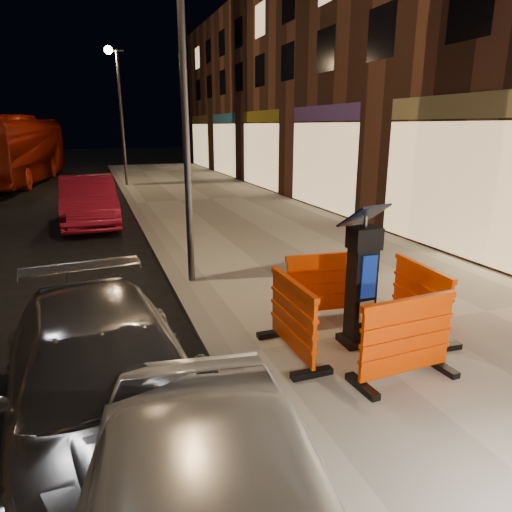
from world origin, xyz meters
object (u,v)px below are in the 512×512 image
object	(u,v)px
barrier_back	(325,285)
bus_doubledecker	(17,183)
parking_kiosk	(362,280)
car_red	(91,225)
barrier_front	(406,340)
barrier_kerbside	(293,318)
car_silver	(110,437)
barrier_bldgside	(420,299)

from	to	relation	value
barrier_back	bus_doubledecker	bearing A→B (deg)	112.56
parking_kiosk	bus_doubledecker	xyz separation A→B (m)	(-6.80, 22.10, -1.02)
car_red	bus_doubledecker	xyz separation A→B (m)	(-3.54, 12.25, 0.00)
parking_kiosk	barrier_front	xyz separation A→B (m)	(0.00, -0.95, -0.39)
barrier_kerbside	car_silver	distance (m)	2.41
barrier_front	barrier_bldgside	bearing A→B (deg)	41.74
barrier_back	bus_doubledecker	size ratio (longest dim) A/B	0.10
barrier_front	barrier_back	world-z (taller)	same
barrier_kerbside	parking_kiosk	bearing A→B (deg)	-90.26
barrier_back	car_silver	distance (m)	3.63
barrier_back	barrier_kerbside	xyz separation A→B (m)	(-0.95, -0.95, 0.00)
car_silver	car_red	xyz separation A→B (m)	(-0.08, 10.52, 0.00)
parking_kiosk	barrier_front	distance (m)	1.03
car_silver	barrier_back	bearing A→B (deg)	22.19
barrier_front	barrier_bldgside	xyz separation A→B (m)	(0.95, 0.95, 0.00)
car_red	barrier_bldgside	bearing A→B (deg)	-68.19
barrier_front	bus_doubledecker	distance (m)	24.04
barrier_front	car_red	bearing A→B (deg)	103.55
barrier_kerbside	car_red	world-z (taller)	barrier_kerbside
bus_doubledecker	barrier_front	bearing A→B (deg)	-66.20
barrier_bldgside	barrier_kerbside	bearing A→B (deg)	93.74
barrier_back	car_red	size ratio (longest dim) A/B	0.28
parking_kiosk	car_silver	world-z (taller)	parking_kiosk
barrier_bldgside	car_silver	distance (m)	4.23
parking_kiosk	bus_doubledecker	size ratio (longest dim) A/B	0.14
parking_kiosk	barrier_back	world-z (taller)	parking_kiosk
barrier_front	barrier_kerbside	bearing A→B (deg)	131.74
barrier_bldgside	barrier_back	bearing A→B (deg)	48.74
car_silver	parking_kiosk	bearing A→B (deg)	7.09
barrier_back	car_silver	world-z (taller)	barrier_back
barrier_back	barrier_kerbside	bearing A→B (deg)	-130.26
barrier_bldgside	car_silver	size ratio (longest dim) A/B	0.29
barrier_front	car_red	world-z (taller)	barrier_front
barrier_kerbside	car_silver	xyz separation A→B (m)	(-2.23, -0.67, -0.64)
car_silver	car_red	distance (m)	10.52
barrier_kerbside	car_silver	world-z (taller)	barrier_kerbside
barrier_back	bus_doubledecker	xyz separation A→B (m)	(-6.80, 21.15, -0.64)
barrier_front	barrier_back	xyz separation A→B (m)	(0.00, 1.90, 0.00)
barrier_back	barrier_bldgside	bearing A→B (deg)	-40.26
bus_doubledecker	barrier_back	bearing A→B (deg)	-64.81
parking_kiosk	barrier_kerbside	world-z (taller)	parking_kiosk
parking_kiosk	car_red	bearing A→B (deg)	110.06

